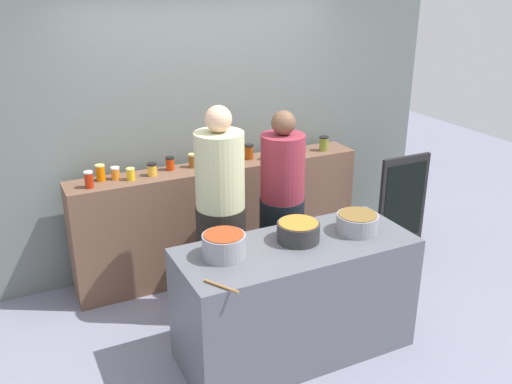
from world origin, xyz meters
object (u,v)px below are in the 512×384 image
Objects in this scene: preserve_jar_1 at (100,173)px; cook_in_cap at (282,216)px; preserve_jar_2 at (115,173)px; cooking_pot_right at (357,223)px; preserve_jar_12 at (301,144)px; preserve_jar_11 at (284,147)px; preserve_jar_3 at (131,174)px; preserve_jar_8 at (236,154)px; preserve_jar_4 at (152,169)px; wooden_spoon at (221,286)px; chalkboard_sign at (402,205)px; preserve_jar_5 at (170,163)px; preserve_jar_0 at (89,180)px; cooking_pot_left at (224,245)px; preserve_jar_13 at (324,143)px; preserve_jar_9 at (249,152)px; cooking_pot_center at (298,232)px; preserve_jar_6 at (193,161)px; preserve_jar_10 at (270,153)px; preserve_jar_7 at (216,161)px; cook_with_tongs at (221,227)px.

cook_in_cap is (1.33, -0.71, -0.37)m from preserve_jar_1.
cooking_pot_right is (1.42, -1.45, -0.15)m from preserve_jar_2.
preserve_jar_11 is at bearing -175.94° from preserve_jar_12.
preserve_jar_3 is 0.87× the size of preserve_jar_8.
cook_in_cap is at bearing -35.00° from preserve_jar_4.
preserve_jar_4 is 1.70m from wooden_spoon.
chalkboard_sign is at bearing -32.30° from preserve_jar_12.
preserve_jar_1 reaches higher than chalkboard_sign.
cook_in_cap is (0.73, -0.71, -0.36)m from preserve_jar_5.
preserve_jar_0 is 0.47× the size of cooking_pot_left.
preserve_jar_5 is 1.13m from preserve_jar_11.
preserve_jar_4 is at bearing 178.82° from preserve_jar_13.
preserve_jar_3 is 0.33× the size of cooking_pot_right.
preserve_jar_9 is 1.47m from cooking_pot_right.
preserve_jar_9 is 1.62m from cooking_pot_left.
preserve_jar_4 reaches higher than cooking_pot_center.
preserve_jar_6 is 0.94m from cook_in_cap.
cook_in_cap reaches higher than preserve_jar_1.
preserve_jar_2 is 0.86× the size of preserve_jar_6.
cook_in_cap is at bearing -108.37° from preserve_jar_10.
preserve_jar_4 is 2.48m from chalkboard_sign.
preserve_jar_8 is 1.96m from wooden_spoon.
cooking_pot_center is 1.19× the size of wooden_spoon.
preserve_jar_9 is (0.75, -0.03, 0.01)m from preserve_jar_5.
preserve_jar_13 reaches higher than chalkboard_sign.
preserve_jar_12 reaches higher than cooking_pot_left.
preserve_jar_12 is 2.37m from wooden_spoon.
preserve_jar_8 is 0.46× the size of wooden_spoon.
preserve_jar_3 is 1.01× the size of preserve_jar_7.
cook_with_tongs is at bearing -37.76° from preserve_jar_0.
chalkboard_sign is (2.89, -0.42, -0.60)m from preserve_jar_0.
preserve_jar_12 is 0.94× the size of preserve_jar_13.
cook_in_cap is at bearing 105.16° from cooking_pot_right.
preserve_jar_8 is at bearing -178.98° from preserve_jar_12.
preserve_jar_4 is 0.07× the size of cook_in_cap.
preserve_jar_13 reaches higher than cooking_pot_center.
preserve_jar_5 is 0.88× the size of preserve_jar_11.
wooden_spoon is at bearing -115.71° from cooking_pot_left.
preserve_jar_3 is at bearing 178.74° from preserve_jar_10.
chalkboard_sign is (2.66, -0.52, -0.58)m from preserve_jar_2.
preserve_jar_0 is 1.00× the size of preserve_jar_1.
preserve_jar_8 is at bearing 62.69° from cooking_pot_left.
preserve_jar_9 is 0.08× the size of cook_with_tongs.
preserve_jar_4 is at bearing -157.89° from preserve_jar_5.
preserve_jar_0 is at bearing -173.34° from preserve_jar_6.
cooking_pot_right is (0.46, -0.06, -0.00)m from cooking_pot_center.
preserve_jar_9 is at bearing 150.23° from preserve_jar_10.
cook_in_cap is 1.48m from chalkboard_sign.
cook_in_cap reaches higher than preserve_jar_10.
preserve_jar_13 is at bearing -0.52° from preserve_jar_7.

